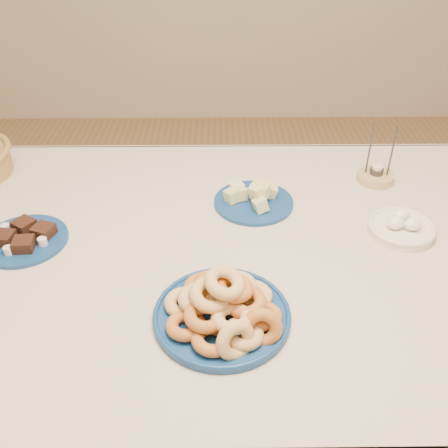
{
  "coord_description": "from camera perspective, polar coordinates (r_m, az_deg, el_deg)",
  "views": [
    {
      "loc": [
        -0.01,
        -1.0,
        1.53
      ],
      "look_at": [
        0.0,
        -0.05,
        0.85
      ],
      "focal_mm": 40.0,
      "sensor_mm": 36.0,
      "label": 1
    }
  ],
  "objects": [
    {
      "name": "donut_platter",
      "position": [
        1.05,
        -0.05,
        -9.75
      ],
      "size": [
        0.38,
        0.38,
        0.13
      ],
      "rotation": [
        0.0,
        0.0,
        0.4
      ],
      "color": "navy",
      "rests_on": "dining_table"
    },
    {
      "name": "dining_table",
      "position": [
        1.33,
        -0.02,
        -5.95
      ],
      "size": [
        1.71,
        1.11,
        0.75
      ],
      "color": "brown",
      "rests_on": "ground"
    },
    {
      "name": "egg_bowl",
      "position": [
        1.37,
        19.61,
        -0.36
      ],
      "size": [
        0.19,
        0.19,
        0.06
      ],
      "rotation": [
        0.0,
        0.0,
        0.09
      ],
      "color": "white",
      "rests_on": "dining_table"
    },
    {
      "name": "candle_holder",
      "position": [
        1.58,
        16.95,
        5.29
      ],
      "size": [
        0.13,
        0.13,
        0.18
      ],
      "rotation": [
        0.0,
        0.0,
        -0.26
      ],
      "color": "tan",
      "rests_on": "dining_table"
    },
    {
      "name": "brownie_plate",
      "position": [
        1.36,
        -21.9,
        -1.54
      ],
      "size": [
        0.27,
        0.27,
        0.04
      ],
      "rotation": [
        0.0,
        0.0,
        -0.27
      ],
      "color": "navy",
      "rests_on": "dining_table"
    },
    {
      "name": "ground",
      "position": [
        1.82,
        -0.02,
        -21.25
      ],
      "size": [
        5.0,
        5.0,
        0.0
      ],
      "primitive_type": "plane",
      "color": "olive",
      "rests_on": "ground"
    },
    {
      "name": "melon_plate",
      "position": [
        1.41,
        3.43,
        3.04
      ],
      "size": [
        0.28,
        0.28,
        0.08
      ],
      "rotation": [
        0.0,
        0.0,
        0.3
      ],
      "color": "navy",
      "rests_on": "dining_table"
    }
  ]
}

